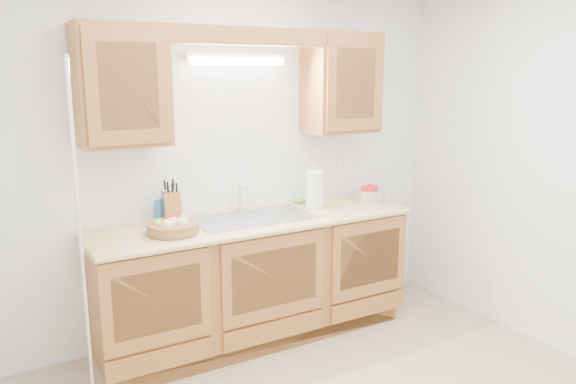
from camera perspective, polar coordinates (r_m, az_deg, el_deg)
room at (r=2.88m, az=7.07°, el=-1.22°), size 3.52×3.50×2.50m
base_cabinets at (r=4.10m, az=-3.47°, el=-8.89°), size 2.20×0.60×0.86m
countertop at (r=3.95m, az=-3.45°, el=-3.00°), size 2.30×0.63×0.04m
upper_cabinet_left at (r=3.67m, az=-16.59°, el=10.30°), size 0.55×0.33×0.75m
upper_cabinet_right at (r=4.37m, az=5.43°, el=10.96°), size 0.55×0.33×0.75m
valance at (r=3.83m, az=-3.74°, el=15.54°), size 2.20×0.05×0.12m
fluorescent_fixture at (r=4.03m, az=-5.18°, el=13.32°), size 0.76×0.08×0.08m
sink at (r=3.99m, az=-3.58°, el=-3.65°), size 0.84×0.46×0.36m
wire_shelf_pole at (r=3.33m, az=-20.29°, el=-4.50°), size 0.03×0.03×2.00m
outlet_plate at (r=4.63m, az=5.35°, el=2.63°), size 0.08×0.01×0.12m
fruit_basket at (r=3.66m, az=-11.64°, el=-3.43°), size 0.33×0.33×0.10m
knife_block at (r=3.86m, az=-11.67°, el=-1.59°), size 0.14×0.19×0.31m
orange_canister at (r=3.89m, az=-11.84°, el=-1.41°), size 0.08×0.08×0.23m
soap_bottle at (r=3.92m, az=-12.54°, el=-1.45°), size 0.11×0.11×0.22m
sponge at (r=4.42m, az=1.33°, el=-0.98°), size 0.12×0.10×0.02m
paper_towel at (r=4.23m, az=2.71°, el=0.20°), size 0.16×0.16×0.33m
apple_bowl at (r=4.50m, az=8.17°, el=-0.20°), size 0.32×0.32×0.14m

